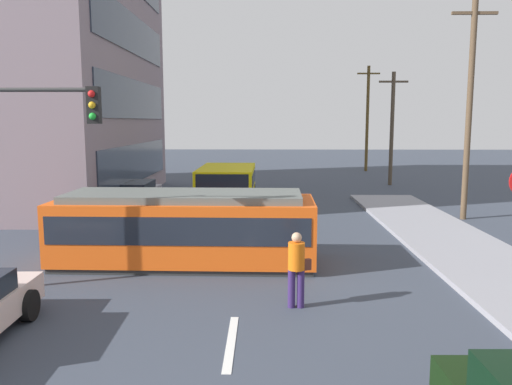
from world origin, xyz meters
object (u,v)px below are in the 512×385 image
at_px(pedestrian_crossing, 297,265).
at_px(utility_pole_far, 392,126).
at_px(city_bus, 227,184).
at_px(parked_sedan_furthest, 134,193).
at_px(utility_pole_mid, 469,107).
at_px(traffic_light_mast, 32,146).
at_px(parked_sedan_far, 106,216).
at_px(streetcar_tram, 185,227).
at_px(utility_pole_distant, 367,117).

height_order(pedestrian_crossing, utility_pole_far, utility_pole_far).
relative_size(city_bus, parked_sedan_furthest, 1.13).
bearing_deg(utility_pole_mid, traffic_light_mast, -146.03).
distance_m(parked_sedan_far, traffic_light_mast, 6.95).
height_order(pedestrian_crossing, parked_sedan_far, pedestrian_crossing).
bearing_deg(utility_pole_far, utility_pole_mid, -88.75).
height_order(streetcar_tram, city_bus, streetcar_tram).
height_order(pedestrian_crossing, utility_pole_distant, utility_pole_distant).
xyz_separation_m(streetcar_tram, city_bus, (0.49, 9.70, 0.01)).
height_order(parked_sedan_far, utility_pole_mid, utility_pole_mid).
xyz_separation_m(city_bus, parked_sedan_furthest, (-4.47, 0.11, -0.45)).
relative_size(pedestrian_crossing, utility_pole_far, 0.24).
height_order(utility_pole_mid, utility_pole_distant, utility_pole_mid).
bearing_deg(parked_sedan_furthest, streetcar_tram, -67.94).
height_order(streetcar_tram, parked_sedan_far, streetcar_tram).
distance_m(city_bus, pedestrian_crossing, 13.35).
xyz_separation_m(streetcar_tram, utility_pole_far, (10.26, 18.22, 2.64)).
bearing_deg(streetcar_tram, utility_pole_far, 60.62).
relative_size(streetcar_tram, pedestrian_crossing, 4.37).
xyz_separation_m(streetcar_tram, parked_sedan_furthest, (-3.98, 9.81, -0.44)).
height_order(pedestrian_crossing, traffic_light_mast, traffic_light_mast).
distance_m(streetcar_tram, parked_sedan_furthest, 10.59).
bearing_deg(city_bus, utility_pole_distant, 60.38).
bearing_deg(pedestrian_crossing, utility_pole_mid, 53.54).
bearing_deg(utility_pole_far, traffic_light_mast, -123.05).
distance_m(streetcar_tram, parked_sedan_far, 5.29).
bearing_deg(pedestrian_crossing, streetcar_tram, 130.75).
distance_m(pedestrian_crossing, traffic_light_mast, 6.67).
height_order(city_bus, utility_pole_distant, utility_pole_distant).
bearing_deg(parked_sedan_furthest, utility_pole_mid, -11.66).
xyz_separation_m(parked_sedan_furthest, traffic_light_mast, (0.84, -12.18, 2.84)).
xyz_separation_m(utility_pole_mid, utility_pole_far, (-0.25, 11.40, -0.90)).
xyz_separation_m(streetcar_tram, utility_pole_mid, (10.51, 6.82, 3.54)).
bearing_deg(parked_sedan_far, parked_sedan_furthest, 94.80).
height_order(parked_sedan_far, utility_pole_far, utility_pole_far).
bearing_deg(traffic_light_mast, parked_sedan_far, 93.12).
distance_m(traffic_light_mast, utility_pole_distant, 32.74).
bearing_deg(traffic_light_mast, pedestrian_crossing, -9.72).
relative_size(utility_pole_far, utility_pole_distant, 0.84).
distance_m(parked_sedan_furthest, utility_pole_mid, 15.31).
height_order(pedestrian_crossing, parked_sedan_furthest, pedestrian_crossing).
bearing_deg(traffic_light_mast, utility_pole_far, 56.95).
bearing_deg(utility_pole_far, streetcar_tram, -119.38).
distance_m(parked_sedan_far, utility_pole_distant, 27.53).
distance_m(pedestrian_crossing, parked_sedan_furthest, 14.93).
bearing_deg(utility_pole_distant, pedestrian_crossing, -103.85).
bearing_deg(parked_sedan_furthest, traffic_light_mast, -86.07).
bearing_deg(city_bus, parked_sedan_furthest, 178.63).
relative_size(pedestrian_crossing, parked_sedan_furthest, 0.37).
height_order(streetcar_tram, utility_pole_distant, utility_pole_distant).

